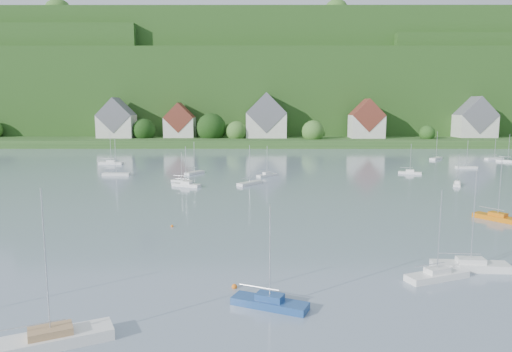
# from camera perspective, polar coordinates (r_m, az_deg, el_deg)

# --- Properties ---
(far_shore_strip) EXTENTS (600.00, 60.00, 3.00)m
(far_shore_strip) POSITION_cam_1_polar(r_m,az_deg,el_deg) (204.95, -0.25, 4.45)
(far_shore_strip) COLOR #284C1C
(far_shore_strip) RESTS_ON ground
(forested_ridge) EXTENTS (620.00, 181.22, 69.89)m
(forested_ridge) POSITION_cam_1_polar(r_m,az_deg,el_deg) (273.10, -0.08, 9.94)
(forested_ridge) COLOR #1B3A12
(forested_ridge) RESTS_ON ground
(village_building_0) EXTENTS (14.00, 10.40, 16.00)m
(village_building_0) POSITION_cam_1_polar(r_m,az_deg,el_deg) (199.65, -16.37, 6.31)
(village_building_0) COLOR beige
(village_building_0) RESTS_ON far_shore_strip
(village_building_1) EXTENTS (12.00, 9.36, 14.00)m
(village_building_1) POSITION_cam_1_polar(r_m,az_deg,el_deg) (196.08, -9.13, 6.28)
(village_building_1) COLOR beige
(village_building_1) RESTS_ON far_shore_strip
(village_building_2) EXTENTS (16.00, 11.44, 18.00)m
(village_building_2) POSITION_cam_1_polar(r_m,az_deg,el_deg) (192.56, 1.22, 6.80)
(village_building_2) COLOR beige
(village_building_2) RESTS_ON far_shore_strip
(village_building_3) EXTENTS (13.00, 10.40, 15.50)m
(village_building_3) POSITION_cam_1_polar(r_m,az_deg,el_deg) (195.50, 13.11, 6.37)
(village_building_3) COLOR beige
(village_building_3) RESTS_ON far_shore_strip
(village_building_4) EXTENTS (15.00, 10.40, 16.50)m
(village_building_4) POSITION_cam_1_polar(r_m,az_deg,el_deg) (213.81, 24.77, 6.02)
(village_building_4) COLOR beige
(village_building_4) RESTS_ON far_shore_strip
(near_sailboat_1) EXTENTS (6.31, 4.00, 8.28)m
(near_sailboat_1) POSITION_cam_1_polar(r_m,az_deg,el_deg) (38.84, 1.65, -14.85)
(near_sailboat_1) COLOR navy
(near_sailboat_1) RESTS_ON ground
(near_sailboat_2) EXTENTS (8.04, 5.47, 10.63)m
(near_sailboat_2) POSITION_cam_1_polar(r_m,az_deg,el_deg) (35.95, -23.38, -17.45)
(near_sailboat_2) COLOR white
(near_sailboat_2) RESTS_ON ground
(near_sailboat_3) EXTENTS (6.38, 3.91, 8.34)m
(near_sailboat_3) POSITION_cam_1_polar(r_m,az_deg,el_deg) (47.50, 20.88, -10.99)
(near_sailboat_3) COLOR white
(near_sailboat_3) RESTS_ON ground
(near_sailboat_4) EXTENTS (7.35, 2.54, 9.74)m
(near_sailboat_4) POSITION_cam_1_polar(r_m,az_deg,el_deg) (51.25, 24.31, -9.71)
(near_sailboat_4) COLOR white
(near_sailboat_4) RESTS_ON ground
(near_sailboat_5) EXTENTS (5.28, 6.30, 8.74)m
(near_sailboat_5) POSITION_cam_1_polar(r_m,az_deg,el_deg) (74.15, 26.99, -4.43)
(near_sailboat_5) COLOR orange
(near_sailboat_5) RESTS_ON ground
(mooring_buoy_0) EXTENTS (0.49, 0.49, 0.49)m
(mooring_buoy_0) POSITION_cam_1_polar(r_m,az_deg,el_deg) (42.70, -2.61, -13.28)
(mooring_buoy_0) COLOR orange
(mooring_buoy_0) RESTS_ON ground
(mooring_buoy_3) EXTENTS (0.38, 0.38, 0.38)m
(mooring_buoy_3) POSITION_cam_1_polar(r_m,az_deg,el_deg) (63.73, -10.03, -6.04)
(mooring_buoy_3) COLOR orange
(mooring_buoy_3) RESTS_ON ground
(far_sailboat_cluster) EXTENTS (200.01, 66.34, 8.71)m
(far_sailboat_cluster) POSITION_cam_1_polar(r_m,az_deg,el_deg) (124.03, 6.99, 1.24)
(far_sailboat_cluster) COLOR white
(far_sailboat_cluster) RESTS_ON ground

